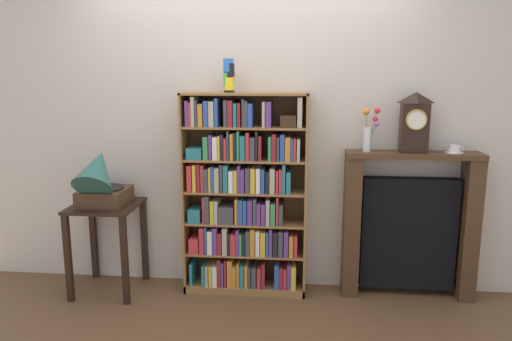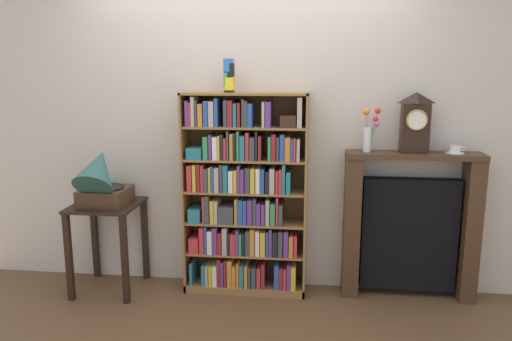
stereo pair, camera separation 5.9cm
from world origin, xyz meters
TOP-DOWN VIEW (x-y plane):
  - ground_plane at (0.00, 0.00)m, footprint 7.71×6.40m
  - wall_back at (0.09, 0.33)m, footprint 4.71×0.08m
  - bookshelf at (-0.01, 0.14)m, footprint 0.95×0.28m
  - cup_stack at (-0.12, 0.13)m, footprint 0.08×0.08m
  - side_table_left at (-1.08, 0.03)m, footprint 0.50×0.51m
  - gramophone at (-1.08, -0.04)m, footprint 0.35×0.50m
  - fireplace_mantel at (1.26, 0.19)m, footprint 0.99×0.23m
  - mantel_clock at (1.25, 0.17)m, footprint 0.20×0.12m
  - flower_vase at (0.92, 0.18)m, footprint 0.13×0.10m
  - teacup_with_saucer at (1.55, 0.17)m, footprint 0.13×0.13m

SIDE VIEW (x-z plane):
  - ground_plane at x=0.00m, z-range -0.02..0.00m
  - side_table_left at x=-1.08m, z-range 0.17..0.88m
  - fireplace_mantel at x=1.26m, z-range -0.01..1.12m
  - bookshelf at x=-0.01m, z-range -0.04..1.52m
  - gramophone at x=-1.08m, z-range 0.67..1.18m
  - teacup_with_saucer at x=1.55m, z-range 1.13..1.19m
  - flower_vase at x=0.92m, z-range 1.12..1.45m
  - wall_back at x=0.09m, z-range 0.00..2.60m
  - mantel_clock at x=1.25m, z-range 1.13..1.57m
  - cup_stack at x=-0.12m, z-range 1.57..1.81m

